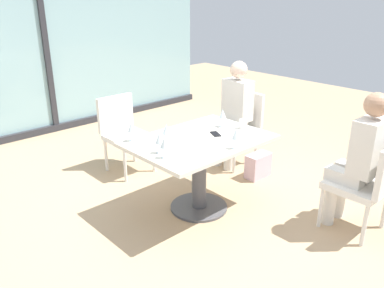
{
  "coord_description": "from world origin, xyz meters",
  "views": [
    {
      "loc": [
        -2.37,
        -2.46,
        2.01
      ],
      "look_at": [
        0.0,
        0.1,
        0.65
      ],
      "focal_mm": 36.92,
      "sensor_mm": 36.0,
      "label": 1
    }
  ],
  "objects_px": {
    "person_front_right": "(360,156)",
    "wine_glass_1": "(223,114)",
    "dining_table_main": "(199,157)",
    "handbag_0": "(258,166)",
    "chair_near_window": "(124,129)",
    "person_far_right": "(234,109)",
    "wine_glass_2": "(165,143)",
    "wine_glass_3": "(166,130)",
    "wine_glass_5": "(236,134)",
    "chair_front_right": "(369,181)",
    "wine_glass_0": "(159,138)",
    "chair_far_right": "(239,124)",
    "wine_glass_4": "(131,127)",
    "cell_phone_on_table": "(215,134)",
    "coffee_cup": "(243,124)"
  },
  "relations": [
    {
      "from": "dining_table_main",
      "to": "wine_glass_2",
      "type": "bearing_deg",
      "value": -165.78
    },
    {
      "from": "dining_table_main",
      "to": "chair_far_right",
      "type": "height_order",
      "value": "chair_far_right"
    },
    {
      "from": "chair_far_right",
      "to": "coffee_cup",
      "type": "height_order",
      "value": "chair_far_right"
    },
    {
      "from": "wine_glass_3",
      "to": "wine_glass_1",
      "type": "bearing_deg",
      "value": -1.11
    },
    {
      "from": "wine_glass_2",
      "to": "coffee_cup",
      "type": "bearing_deg",
      "value": 2.89
    },
    {
      "from": "chair_far_right",
      "to": "chair_front_right",
      "type": "distance_m",
      "value": 1.82
    },
    {
      "from": "chair_front_right",
      "to": "coffee_cup",
      "type": "distance_m",
      "value": 1.26
    },
    {
      "from": "wine_glass_3",
      "to": "wine_glass_5",
      "type": "distance_m",
      "value": 0.61
    },
    {
      "from": "chair_near_window",
      "to": "wine_glass_1",
      "type": "xyz_separation_m",
      "value": [
        0.41,
        -1.18,
        0.37
      ]
    },
    {
      "from": "dining_table_main",
      "to": "wine_glass_0",
      "type": "distance_m",
      "value": 0.57
    },
    {
      "from": "dining_table_main",
      "to": "chair_far_right",
      "type": "distance_m",
      "value": 1.27
    },
    {
      "from": "chair_front_right",
      "to": "person_front_right",
      "type": "height_order",
      "value": "person_front_right"
    },
    {
      "from": "wine_glass_1",
      "to": "wine_glass_5",
      "type": "relative_size",
      "value": 1.0
    },
    {
      "from": "person_front_right",
      "to": "wine_glass_4",
      "type": "relative_size",
      "value": 6.81
    },
    {
      "from": "wine_glass_2",
      "to": "wine_glass_4",
      "type": "height_order",
      "value": "same"
    },
    {
      "from": "person_front_right",
      "to": "wine_glass_5",
      "type": "relative_size",
      "value": 6.81
    },
    {
      "from": "chair_front_right",
      "to": "wine_glass_5",
      "type": "height_order",
      "value": "wine_glass_5"
    },
    {
      "from": "chair_far_right",
      "to": "wine_glass_0",
      "type": "xyz_separation_m",
      "value": [
        -1.64,
        -0.53,
        0.37
      ]
    },
    {
      "from": "chair_near_window",
      "to": "wine_glass_1",
      "type": "distance_m",
      "value": 1.3
    },
    {
      "from": "dining_table_main",
      "to": "person_far_right",
      "type": "xyz_separation_m",
      "value": [
        1.05,
        0.51,
        0.15
      ]
    },
    {
      "from": "chair_front_right",
      "to": "cell_phone_on_table",
      "type": "relative_size",
      "value": 6.04
    },
    {
      "from": "chair_far_right",
      "to": "wine_glass_2",
      "type": "bearing_deg",
      "value": -159.21
    },
    {
      "from": "wine_glass_1",
      "to": "wine_glass_3",
      "type": "relative_size",
      "value": 1.0
    },
    {
      "from": "chair_far_right",
      "to": "chair_front_right",
      "type": "bearing_deg",
      "value": -102.08
    },
    {
      "from": "person_far_right",
      "to": "coffee_cup",
      "type": "distance_m",
      "value": 0.79
    },
    {
      "from": "wine_glass_2",
      "to": "wine_glass_3",
      "type": "bearing_deg",
      "value": 48.19
    },
    {
      "from": "chair_front_right",
      "to": "person_far_right",
      "type": "height_order",
      "value": "person_far_right"
    },
    {
      "from": "wine_glass_5",
      "to": "coffee_cup",
      "type": "height_order",
      "value": "wine_glass_5"
    },
    {
      "from": "person_front_right",
      "to": "wine_glass_2",
      "type": "bearing_deg",
      "value": 141.24
    },
    {
      "from": "wine_glass_2",
      "to": "wine_glass_5",
      "type": "bearing_deg",
      "value": -23.92
    },
    {
      "from": "dining_table_main",
      "to": "handbag_0",
      "type": "bearing_deg",
      "value": 2.81
    },
    {
      "from": "chair_far_right",
      "to": "person_front_right",
      "type": "xyz_separation_m",
      "value": [
        -0.38,
        -1.67,
        0.2
      ]
    },
    {
      "from": "wine_glass_3",
      "to": "wine_glass_4",
      "type": "relative_size",
      "value": 1.0
    },
    {
      "from": "wine_glass_1",
      "to": "wine_glass_2",
      "type": "relative_size",
      "value": 1.0
    },
    {
      "from": "wine_glass_0",
      "to": "wine_glass_2",
      "type": "bearing_deg",
      "value": -107.75
    },
    {
      "from": "wine_glass_2",
      "to": "chair_front_right",
      "type": "bearing_deg",
      "value": -41.59
    },
    {
      "from": "cell_phone_on_table",
      "to": "wine_glass_2",
      "type": "bearing_deg",
      "value": -145.25
    },
    {
      "from": "wine_glass_5",
      "to": "chair_near_window",
      "type": "bearing_deg",
      "value": 92.12
    },
    {
      "from": "chair_far_right",
      "to": "coffee_cup",
      "type": "distance_m",
      "value": 0.91
    },
    {
      "from": "wine_glass_5",
      "to": "coffee_cup",
      "type": "bearing_deg",
      "value": 33.8
    },
    {
      "from": "chair_front_right",
      "to": "wine_glass_1",
      "type": "bearing_deg",
      "value": 105.01
    },
    {
      "from": "person_far_right",
      "to": "cell_phone_on_table",
      "type": "distance_m",
      "value": 1.0
    },
    {
      "from": "wine_glass_3",
      "to": "coffee_cup",
      "type": "distance_m",
      "value": 0.85
    },
    {
      "from": "person_front_right",
      "to": "wine_glass_1",
      "type": "bearing_deg",
      "value": 106.24
    },
    {
      "from": "chair_far_right",
      "to": "wine_glass_2",
      "type": "xyz_separation_m",
      "value": [
        -1.67,
        -0.64,
        0.37
      ]
    },
    {
      "from": "person_far_right",
      "to": "cell_phone_on_table",
      "type": "xyz_separation_m",
      "value": [
        -0.85,
        -0.52,
        0.03
      ]
    },
    {
      "from": "chair_front_right",
      "to": "wine_glass_3",
      "type": "relative_size",
      "value": 4.7
    },
    {
      "from": "wine_glass_2",
      "to": "wine_glass_4",
      "type": "relative_size",
      "value": 1.0
    },
    {
      "from": "chair_near_window",
      "to": "person_far_right",
      "type": "bearing_deg",
      "value": -36.36
    },
    {
      "from": "cell_phone_on_table",
      "to": "dining_table_main",
      "type": "bearing_deg",
      "value": -159.12
    }
  ]
}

